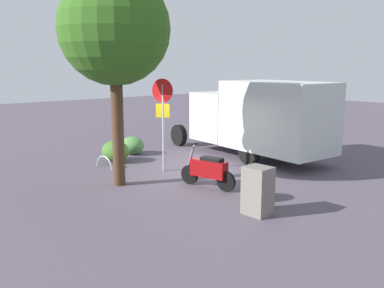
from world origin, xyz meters
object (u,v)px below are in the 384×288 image
at_px(stop_sign, 163,110).
at_px(bike_rack_hoop, 104,168).
at_px(motorcycle, 208,170).
at_px(utility_cabinet, 258,191).
at_px(street_tree, 114,30).
at_px(box_truck_near, 258,116).

height_order(stop_sign, bike_rack_hoop, stop_sign).
xyz_separation_m(motorcycle, utility_cabinet, (-2.32, 0.57, 0.05)).
bearing_deg(utility_cabinet, motorcycle, -13.82).
height_order(stop_sign, street_tree, street_tree).
bearing_deg(stop_sign, street_tree, 104.02).
bearing_deg(utility_cabinet, box_truck_near, -48.73).
relative_size(box_truck_near, utility_cabinet, 6.35).
height_order(street_tree, bike_rack_hoop, street_tree).
bearing_deg(stop_sign, bike_rack_hoop, 39.06).
relative_size(street_tree, utility_cabinet, 5.23).
xyz_separation_m(stop_sign, bike_rack_hoop, (1.61, 1.31, -2.01)).
height_order(street_tree, utility_cabinet, street_tree).
bearing_deg(bike_rack_hoop, box_truck_near, -113.83).
relative_size(stop_sign, utility_cabinet, 2.65).
height_order(motorcycle, bike_rack_hoop, motorcycle).
xyz_separation_m(motorcycle, bike_rack_hoop, (3.99, 1.14, -0.52)).
bearing_deg(box_truck_near, stop_sign, 83.85).
xyz_separation_m(box_truck_near, bike_rack_hoop, (2.28, 5.16, -1.59)).
bearing_deg(street_tree, bike_rack_hoop, -16.91).
relative_size(stop_sign, street_tree, 0.51).
relative_size(box_truck_near, stop_sign, 2.40).
xyz_separation_m(stop_sign, street_tree, (-0.49, 1.95, 2.36)).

